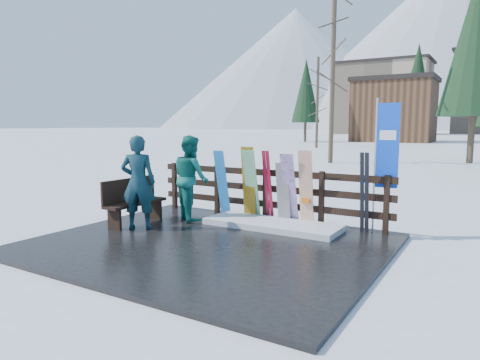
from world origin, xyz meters
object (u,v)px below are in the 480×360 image
Objects in this scene: bench at (133,200)px; person_back at (191,178)px; snowboard_4 at (283,194)px; snowboard_5 at (306,189)px; person_front at (138,182)px; snowboard_1 at (251,185)px; rental_flag at (385,151)px; snowboard_2 at (249,183)px; snowboard_3 at (290,189)px; snowboard_0 at (222,183)px.

person_back is (0.82, 0.96, 0.42)m from bench.
snowboard_4 is (2.76, 1.60, 0.14)m from bench.
snowboard_5 is at bearing -132.41° from person_back.
person_front is (0.43, -0.27, 0.43)m from bench.
snowboard_1 reaches higher than bench.
snowboard_2 is at bearing -174.53° from rental_flag.
person_front is at bearing -153.70° from rental_flag.
bench is 5.21m from rental_flag.
rental_flag is at bearing 7.75° from snowboard_4.
snowboard_5 is at bearing -0.00° from snowboard_4.
snowboard_3 is at bearing 28.77° from bench.
snowboard_0 is (1.22, 1.60, 0.25)m from bench.
bench is 2.51m from snowboard_2.
snowboard_5 is 0.84× the size of person_front.
snowboard_1 is 0.78m from snowboard_4.
snowboard_0 is at bearing 180.00° from snowboard_5.
snowboard_2 is 0.86× the size of person_front.
rental_flag is at bearing 10.42° from snowboard_5.
snowboard_2 is (1.92, 1.60, 0.30)m from bench.
bench is 0.92× the size of snowboard_2.
snowboard_3 is at bearing -0.00° from snowboard_0.
person_back is at bearing -150.12° from snowboard_2.
person_front is (-4.31, -2.13, -0.66)m from rental_flag.
snowboard_0 is 0.77m from snowboard_1.
snowboard_3 is at bearing -171.63° from rental_flag.
snowboard_5 reaches higher than snowboard_4.
snowboard_4 is at bearing 0.00° from snowboard_0.
bench is at bearing 82.79° from person_back.
snowboard_5 is (1.29, -0.00, 0.01)m from snowboard_1.
snowboard_5 is at bearing -169.58° from rental_flag.
person_back is (-1.10, -0.63, 0.13)m from snowboard_2.
snowboard_4 is at bearing -128.79° from person_back.
snowboard_1 reaches higher than snowboard_3.
snowboard_4 is at bearing -171.14° from person_front.
rental_flag is 1.37× the size of person_front.
bench is 0.96× the size of snowboard_3.
snowboard_3 is 0.60× the size of rental_flag.
rental_flag reaches higher than snowboard_3.
snowboard_3 reaches higher than snowboard_4.
snowboard_4 is (0.77, 0.00, -0.12)m from snowboard_1.
bench is at bearing -140.28° from snowboard_2.
snowboard_2 is 0.87× the size of person_back.
person_back is at bearing -151.54° from snowboard_1.
rental_flag is (2.82, 0.27, 0.79)m from snowboard_2.
person_back reaches higher than snowboard_3.
snowboard_5 is at bearing 0.00° from snowboard_3.
person_front is (-1.49, -1.86, 0.13)m from snowboard_2.
person_front is at bearing -129.95° from snowboard_1.
rental_flag is (1.47, 0.27, 0.81)m from snowboard_5.
person_front reaches higher than snowboard_3.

